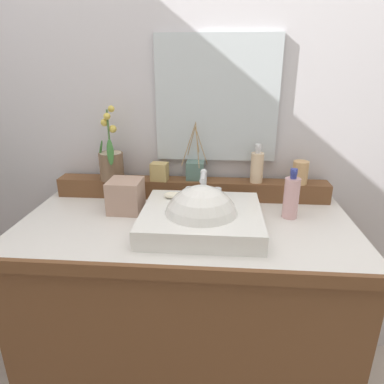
{
  "coord_description": "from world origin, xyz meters",
  "views": [
    {
      "loc": [
        0.12,
        -1.18,
        1.41
      ],
      "look_at": [
        0.02,
        -0.01,
        0.98
      ],
      "focal_mm": 32.08,
      "sensor_mm": 36.0,
      "label": 1
    }
  ],
  "objects_px": {
    "soap_dispenser": "(257,167)",
    "reed_diffuser": "(195,170)",
    "tumbler_cup": "(300,173)",
    "sink_basin": "(201,221)",
    "potted_plant": "(111,161)",
    "soap_bar": "(173,195)",
    "lotion_bottle": "(291,197)",
    "trinket_box": "(160,172)",
    "tissue_box": "(126,196)"
  },
  "relations": [
    {
      "from": "potted_plant",
      "to": "lotion_bottle",
      "type": "relative_size",
      "value": 1.62
    },
    {
      "from": "trinket_box",
      "to": "tissue_box",
      "type": "height_order",
      "value": "trinket_box"
    },
    {
      "from": "potted_plant",
      "to": "tissue_box",
      "type": "bearing_deg",
      "value": -57.37
    },
    {
      "from": "soap_bar",
      "to": "reed_diffuser",
      "type": "height_order",
      "value": "reed_diffuser"
    },
    {
      "from": "potted_plant",
      "to": "lotion_bottle",
      "type": "xyz_separation_m",
      "value": [
        0.75,
        -0.16,
        -0.08
      ]
    },
    {
      "from": "soap_bar",
      "to": "tissue_box",
      "type": "distance_m",
      "value": 0.2
    },
    {
      "from": "reed_diffuser",
      "to": "trinket_box",
      "type": "xyz_separation_m",
      "value": [
        -0.16,
        -0.03,
        -0.0
      ]
    },
    {
      "from": "soap_dispenser",
      "to": "trinket_box",
      "type": "height_order",
      "value": "soap_dispenser"
    },
    {
      "from": "soap_bar",
      "to": "lotion_bottle",
      "type": "distance_m",
      "value": 0.46
    },
    {
      "from": "sink_basin",
      "to": "trinket_box",
      "type": "height_order",
      "value": "sink_basin"
    },
    {
      "from": "sink_basin",
      "to": "tumbler_cup",
      "type": "xyz_separation_m",
      "value": [
        0.4,
        0.3,
        0.1
      ]
    },
    {
      "from": "soap_bar",
      "to": "trinket_box",
      "type": "height_order",
      "value": "trinket_box"
    },
    {
      "from": "soap_bar",
      "to": "lotion_bottle",
      "type": "relative_size",
      "value": 0.36
    },
    {
      "from": "reed_diffuser",
      "to": "trinket_box",
      "type": "bearing_deg",
      "value": -168.16
    },
    {
      "from": "potted_plant",
      "to": "lotion_bottle",
      "type": "bearing_deg",
      "value": -12.35
    },
    {
      "from": "potted_plant",
      "to": "tumbler_cup",
      "type": "distance_m",
      "value": 0.82
    },
    {
      "from": "soap_dispenser",
      "to": "reed_diffuser",
      "type": "xyz_separation_m",
      "value": [
        -0.27,
        0.02,
        -0.03
      ]
    },
    {
      "from": "trinket_box",
      "to": "soap_bar",
      "type": "bearing_deg",
      "value": -58.34
    },
    {
      "from": "soap_bar",
      "to": "soap_dispenser",
      "type": "distance_m",
      "value": 0.39
    },
    {
      "from": "reed_diffuser",
      "to": "soap_dispenser",
      "type": "bearing_deg",
      "value": -5.36
    },
    {
      "from": "sink_basin",
      "to": "tissue_box",
      "type": "distance_m",
      "value": 0.34
    },
    {
      "from": "potted_plant",
      "to": "soap_bar",
      "type": "bearing_deg",
      "value": -30.77
    },
    {
      "from": "tumbler_cup",
      "to": "tissue_box",
      "type": "relative_size",
      "value": 0.75
    },
    {
      "from": "potted_plant",
      "to": "lotion_bottle",
      "type": "distance_m",
      "value": 0.77
    },
    {
      "from": "tissue_box",
      "to": "soap_bar",
      "type": "bearing_deg",
      "value": -5.78
    },
    {
      "from": "sink_basin",
      "to": "lotion_bottle",
      "type": "distance_m",
      "value": 0.37
    },
    {
      "from": "sink_basin",
      "to": "reed_diffuser",
      "type": "height_order",
      "value": "reed_diffuser"
    },
    {
      "from": "soap_bar",
      "to": "tumbler_cup",
      "type": "height_order",
      "value": "tumbler_cup"
    },
    {
      "from": "sink_basin",
      "to": "soap_dispenser",
      "type": "bearing_deg",
      "value": 54.04
    },
    {
      "from": "soap_dispenser",
      "to": "trinket_box",
      "type": "relative_size",
      "value": 2.15
    },
    {
      "from": "trinket_box",
      "to": "tumbler_cup",
      "type": "bearing_deg",
      "value": 7.14
    },
    {
      "from": "soap_dispenser",
      "to": "soap_bar",
      "type": "bearing_deg",
      "value": -151.37
    },
    {
      "from": "sink_basin",
      "to": "soap_bar",
      "type": "xyz_separation_m",
      "value": [
        -0.12,
        0.12,
        0.05
      ]
    },
    {
      "from": "soap_dispenser",
      "to": "trinket_box",
      "type": "xyz_separation_m",
      "value": [
        -0.42,
        -0.01,
        -0.03
      ]
    },
    {
      "from": "soap_bar",
      "to": "reed_diffuser",
      "type": "bearing_deg",
      "value": 70.82
    },
    {
      "from": "potted_plant",
      "to": "soap_dispenser",
      "type": "bearing_deg",
      "value": 0.9
    },
    {
      "from": "soap_dispenser",
      "to": "reed_diffuser",
      "type": "bearing_deg",
      "value": 174.64
    },
    {
      "from": "soap_dispenser",
      "to": "lotion_bottle",
      "type": "relative_size",
      "value": 0.85
    },
    {
      "from": "sink_basin",
      "to": "trinket_box",
      "type": "bearing_deg",
      "value": 124.04
    },
    {
      "from": "soap_bar",
      "to": "trinket_box",
      "type": "relative_size",
      "value": 0.9
    },
    {
      "from": "soap_bar",
      "to": "tissue_box",
      "type": "height_order",
      "value": "tissue_box"
    },
    {
      "from": "reed_diffuser",
      "to": "tissue_box",
      "type": "bearing_deg",
      "value": -144.58
    },
    {
      "from": "soap_bar",
      "to": "soap_dispenser",
      "type": "relative_size",
      "value": 0.42
    },
    {
      "from": "sink_basin",
      "to": "potted_plant",
      "type": "height_order",
      "value": "potted_plant"
    },
    {
      "from": "potted_plant",
      "to": "reed_diffuser",
      "type": "distance_m",
      "value": 0.37
    },
    {
      "from": "lotion_bottle",
      "to": "reed_diffuser",
      "type": "bearing_deg",
      "value": 152.56
    },
    {
      "from": "tumbler_cup",
      "to": "reed_diffuser",
      "type": "distance_m",
      "value": 0.45
    },
    {
      "from": "reed_diffuser",
      "to": "lotion_bottle",
      "type": "distance_m",
      "value": 0.44
    },
    {
      "from": "potted_plant",
      "to": "tumbler_cup",
      "type": "xyz_separation_m",
      "value": [
        0.82,
        0.01,
        -0.03
      ]
    },
    {
      "from": "tumbler_cup",
      "to": "sink_basin",
      "type": "bearing_deg",
      "value": -143.4
    }
  ]
}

